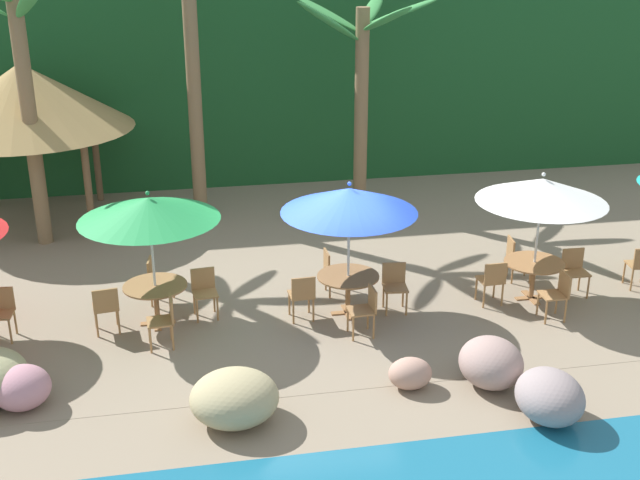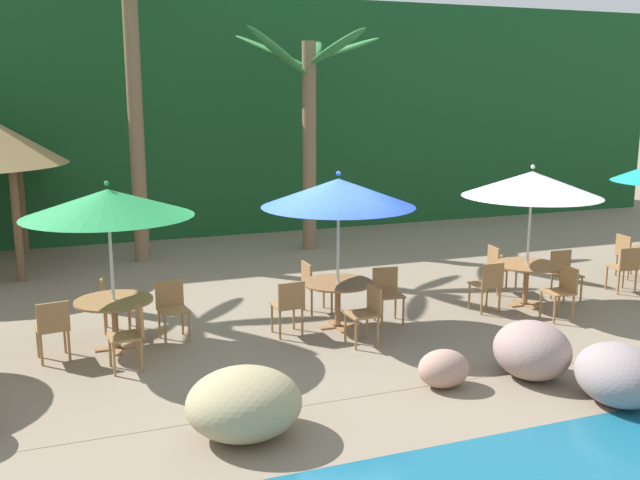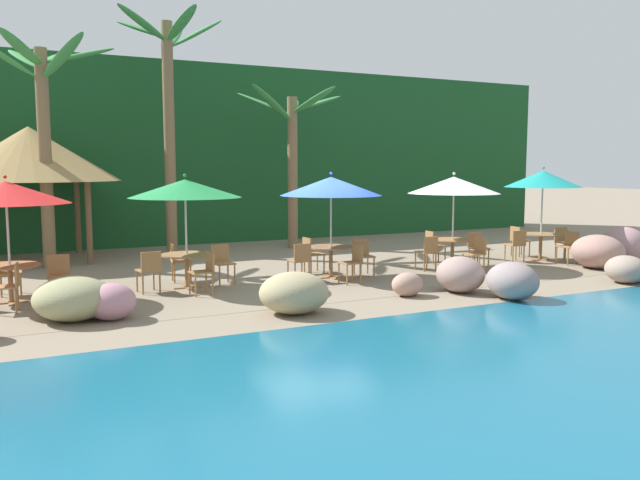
{
  "view_description": "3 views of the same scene",
  "coord_description": "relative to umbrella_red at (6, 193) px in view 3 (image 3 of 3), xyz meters",
  "views": [
    {
      "loc": [
        -2.44,
        -12.8,
        6.54
      ],
      "look_at": [
        -0.0,
        0.08,
        1.39
      ],
      "focal_mm": 45.53,
      "sensor_mm": 36.0,
      "label": 1
    },
    {
      "loc": [
        -3.53,
        -9.97,
        3.61
      ],
      "look_at": [
        0.41,
        0.57,
        1.29
      ],
      "focal_mm": 39.93,
      "sensor_mm": 36.0,
      "label": 2
    },
    {
      "loc": [
        -6.43,
        -13.38,
        2.58
      ],
      "look_at": [
        0.19,
        -0.08,
        0.91
      ],
      "focal_mm": 36.53,
      "sensor_mm": 36.0,
      "label": 3
    }
  ],
  "objects": [
    {
      "name": "palm_tree_third",
      "position": [
        8.3,
        5.47,
        1.29
      ],
      "size": [
        3.66,
        3.67,
        5.03
      ],
      "color": "brown",
      "rests_on": "ground"
    },
    {
      "name": "rock_seawall",
      "position": [
        8.44,
        -2.56,
        -1.71
      ],
      "size": [
        16.19,
        3.33,
        1.01
      ],
      "color": "gray",
      "rests_on": "ground"
    },
    {
      "name": "chair_red_inland",
      "position": [
        -0.08,
        0.85,
        -1.59
      ],
      "size": [
        0.43,
        0.43,
        0.87
      ],
      "color": "#9E7042",
      "rests_on": "ground"
    },
    {
      "name": "chair_green_left",
      "position": [
        2.57,
        -0.17,
        -1.59
      ],
      "size": [
        0.48,
        0.48,
        0.87
      ],
      "color": "#9E7042",
      "rests_on": "ground"
    },
    {
      "name": "palm_tree_second",
      "position": [
        4.44,
        5.57,
        2.38
      ],
      "size": [
        3.3,
        3.32,
        6.95
      ],
      "color": "brown",
      "rests_on": "ground"
    },
    {
      "name": "umbrella_white",
      "position": [
        10.23,
        -0.22,
        0.01
      ],
      "size": [
        2.33,
        2.33,
        2.45
      ],
      "color": "silver",
      "rests_on": "ground"
    },
    {
      "name": "dining_table_red",
      "position": [
        0.0,
        -0.0,
        -1.49
      ],
      "size": [
        1.1,
        1.1,
        0.74
      ],
      "color": "olive",
      "rests_on": "ground"
    },
    {
      "name": "chair_green_right",
      "position": [
        3.55,
        -0.81,
        -1.59
      ],
      "size": [
        0.46,
        0.45,
        0.87
      ],
      "color": "#9E7042",
      "rests_on": "ground"
    },
    {
      "name": "chair_green_seaward",
      "position": [
        4.24,
        0.21,
        -1.59
      ],
      "size": [
        0.46,
        0.47,
        0.87
      ],
      "color": "#9E7042",
      "rests_on": "ground"
    },
    {
      "name": "chair_green_inland",
      "position": [
        3.41,
        0.89,
        -1.59
      ],
      "size": [
        0.47,
        0.47,
        0.87
      ],
      "color": "#9E7042",
      "rests_on": "ground"
    },
    {
      "name": "chair_white_inland",
      "position": [
        10.26,
        0.63,
        -1.59
      ],
      "size": [
        0.48,
        0.47,
        0.87
      ],
      "color": "#9E7042",
      "rests_on": "ground"
    },
    {
      "name": "chair_teal_inland",
      "position": [
        13.27,
        0.64,
        -1.59
      ],
      "size": [
        0.46,
        0.46,
        0.87
      ],
      "color": "#9E7042",
      "rests_on": "ground"
    },
    {
      "name": "palapa_hut",
      "position": [
        0.69,
        5.89,
        0.82
      ],
      "size": [
        4.75,
        4.75,
        3.66
      ],
      "color": "brown",
      "rests_on": "ground"
    },
    {
      "name": "terrace_deck",
      "position": [
        6.27,
        -0.11,
        -2.1
      ],
      "size": [
        18.0,
        5.2,
        0.01
      ],
      "color": "gray",
      "rests_on": "ground"
    },
    {
      "name": "chair_teal_right",
      "position": [
        13.46,
        -1.05,
        -1.59
      ],
      "size": [
        0.47,
        0.46,
        0.87
      ],
      "color": "#9E7042",
      "rests_on": "ground"
    },
    {
      "name": "chair_teal_left",
      "position": [
        12.42,
        -0.2,
        -1.59
      ],
      "size": [
        0.47,
        0.48,
        0.87
      ],
      "color": "#9E7042",
      "rests_on": "ground"
    },
    {
      "name": "chair_red_seaward",
      "position": [
        0.85,
        0.02,
        -1.59
      ],
      "size": [
        0.45,
        0.46,
        0.87
      ],
      "color": "#9E7042",
      "rests_on": "ground"
    },
    {
      "name": "palm_tree_nearest",
      "position": [
        0.99,
        4.44,
        1.83
      ],
      "size": [
        3.53,
        3.37,
        5.77
      ],
      "color": "brown",
      "rests_on": "ground"
    },
    {
      "name": "chair_blue_seaward",
      "position": [
        7.6,
        -0.18,
        -1.59
      ],
      "size": [
        0.46,
        0.47,
        0.87
      ],
      "color": "#9E7042",
      "rests_on": "ground"
    },
    {
      "name": "chair_white_right",
      "position": [
        10.31,
        -1.07,
        -1.59
      ],
      "size": [
        0.44,
        0.43,
        0.87
      ],
      "color": "#9E7042",
      "rests_on": "ground"
    },
    {
      "name": "umbrella_green",
      "position": [
        3.4,
        0.03,
        0.02
      ],
      "size": [
        2.36,
        2.36,
        2.43
      ],
      "color": "silver",
      "rests_on": "ground"
    },
    {
      "name": "chair_white_seaward",
      "position": [
        11.09,
        -0.15,
        -1.59
      ],
      "size": [
        0.43,
        0.44,
        0.87
      ],
      "color": "#9E7042",
      "rests_on": "ground"
    },
    {
      "name": "ground_plane",
      "position": [
        6.27,
        -0.11,
        -2.1
      ],
      "size": [
        120.0,
        120.0,
        0.0
      ],
      "primitive_type": "plane",
      "color": "gray"
    },
    {
      "name": "umbrella_blue",
      "position": [
        6.75,
        -0.18,
        0.03
      ],
      "size": [
        2.36,
        2.36,
        2.46
      ],
      "color": "silver",
      "rests_on": "ground"
    },
    {
      "name": "chair_blue_right",
      "position": [
        6.87,
        -1.03,
        -1.59
      ],
      "size": [
        0.44,
        0.44,
        0.87
      ],
      "color": "#9E7042",
      "rests_on": "ground"
    },
    {
      "name": "dining_table_teal",
      "position": [
        13.28,
        -0.21,
        -1.49
      ],
      "size": [
        1.1,
        1.1,
        0.74
      ],
      "color": "olive",
      "rests_on": "ground"
    },
    {
      "name": "chair_teal_seaward",
      "position": [
        14.13,
        -0.21,
        -1.59
      ],
      "size": [
        0.46,
        0.47,
        0.87
      ],
      "color": "#9E7042",
      "rests_on": "ground"
    },
    {
      "name": "dining_table_blue",
      "position": [
        6.75,
        -0.18,
        -1.49
      ],
      "size": [
        1.1,
        1.1,
        0.74
      ],
      "color": "olive",
      "rests_on": "ground"
    },
    {
      "name": "umbrella_red",
      "position": [
        0.0,
        0.0,
        0.0
      ],
      "size": [
        2.32,
        2.32,
        2.43
      ],
      "color": "silver",
      "rests_on": "ground"
    },
    {
      "name": "foliage_backdrop",
      "position": [
        6.27,
        8.89,
        0.9
      ],
      "size": [
        28.0,
        2.4,
        6.0
      ],
      "color": "#194C23",
      "rests_on": "ground"
    },
    {
      "name": "dining_table_green",
      "position": [
        3.4,
        0.03,
        -1.49
      ],
      "size": [
        1.1,
        1.1,
        0.74
      ],
      "color": "olive",
      "rests_on": "ground"
    },
    {
      "name": "chair_red_right",
      "position": [
        -0.01,
        -0.85,
        -1.59
      ],
      "size": [
        0.47,
        0.47,
        0.87
      ],
      "color": "#9E7042",
      "rests_on": "ground"
    },
    {
      "name": "chair_blue_inland",
      "position": [
        6.64,
        0.67,
        -1.59
      ],
      "size": [
        0.44,
        0.43,
        0.87
      ],
      "color": "#9E7042",
      "rests_on": "ground"
    },
    {
      "name": "chair_blue_left",
      "position": [
        5.9,
        -0.31,
        -1.59
      ],
      "size": [
        0.44,
        0.45,
        0.87
      ],
      "color": "#9E7042",
      "rests_on": "ground"
    },
    {
      "name": "chair_white_left",
      "position": [
        9.39,
        -0.34,
        -1.59
      ],
      "size": [
        0.44,
        0.44,
        0.87
      ],
      "color": "#9E7042",
      "rests_on": "ground"
    },
    {
      "name": "umbrella_teal",
      "position": [
        13.28,
        -0.21,
        0.14
      ],
      "size": [
        2.07,
        2.07,
        2.59
      ],
      "color": "silver",
      "rests_on": "ground"
    },
    {
      "name": "dining_table_white",
      "position": [
        10.23,
        -0.22,
        -1.49
      ],
      "size": [
        1.1,
        1.1,
        0.74
      ],
      "color": "olive",
      "rests_on": "ground"
    }
  ]
}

